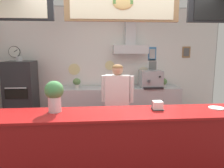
{
  "coord_description": "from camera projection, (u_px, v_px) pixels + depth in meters",
  "views": [
    {
      "loc": [
        -0.38,
        -2.9,
        1.84
      ],
      "look_at": [
        -0.07,
        0.74,
        1.24
      ],
      "focal_mm": 34.31,
      "sensor_mm": 36.0,
      "label": 1
    }
  ],
  "objects": [
    {
      "name": "back_wall_assembly",
      "position": [
        110.0,
        63.0,
        5.22
      ],
      "size": [
        5.55,
        2.65,
        2.84
      ],
      "color": "gray",
      "rests_on": "ground_plane"
    },
    {
      "name": "service_counter",
      "position": [
        124.0,
        152.0,
        2.75
      ],
      "size": [
        4.14,
        0.62,
        1.06
      ],
      "color": "maroon",
      "rests_on": "ground_plane"
    },
    {
      "name": "back_prep_counter",
      "position": [
        120.0,
        107.0,
        5.16
      ],
      "size": [
        2.82,
        0.59,
        0.94
      ],
      "color": "#B7BABF",
      "rests_on": "ground_plane"
    },
    {
      "name": "pizza_oven",
      "position": [
        22.0,
        96.0,
        4.78
      ],
      "size": [
        0.61,
        0.66,
        1.68
      ],
      "color": "#232326",
      "rests_on": "ground_plane"
    },
    {
      "name": "shop_worker",
      "position": [
        117.0,
        104.0,
        3.92
      ],
      "size": [
        0.58,
        0.3,
        1.57
      ],
      "rotation": [
        0.0,
        0.0,
        2.94
      ],
      "color": "#232328",
      "rests_on": "ground_plane"
    },
    {
      "name": "espresso_machine",
      "position": [
        151.0,
        79.0,
        5.09
      ],
      "size": [
        0.51,
        0.52,
        0.4
      ],
      "color": "#A3A5AD",
      "rests_on": "back_prep_counter"
    },
    {
      "name": "potted_rosemary",
      "position": [
        128.0,
        81.0,
        5.1
      ],
      "size": [
        0.22,
        0.22,
        0.24
      ],
      "color": "beige",
      "rests_on": "back_prep_counter"
    },
    {
      "name": "potted_sage",
      "position": [
        77.0,
        82.0,
        4.94
      ],
      "size": [
        0.18,
        0.18,
        0.24
      ],
      "color": "beige",
      "rests_on": "back_prep_counter"
    },
    {
      "name": "potted_thyme",
      "position": [
        163.0,
        82.0,
        5.16
      ],
      "size": [
        0.18,
        0.18,
        0.2
      ],
      "color": "beige",
      "rests_on": "back_prep_counter"
    },
    {
      "name": "napkin_holder",
      "position": [
        157.0,
        106.0,
        2.78
      ],
      "size": [
        0.15,
        0.14,
        0.13
      ],
      "color": "#262628",
      "rests_on": "service_counter"
    },
    {
      "name": "basil_vase",
      "position": [
        54.0,
        95.0,
        2.65
      ],
      "size": [
        0.23,
        0.23,
        0.39
      ],
      "color": "silver",
      "rests_on": "service_counter"
    },
    {
      "name": "condiment_plate",
      "position": [
        216.0,
        108.0,
        2.84
      ],
      "size": [
        0.2,
        0.2,
        0.01
      ],
      "color": "white",
      "rests_on": "service_counter"
    }
  ]
}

